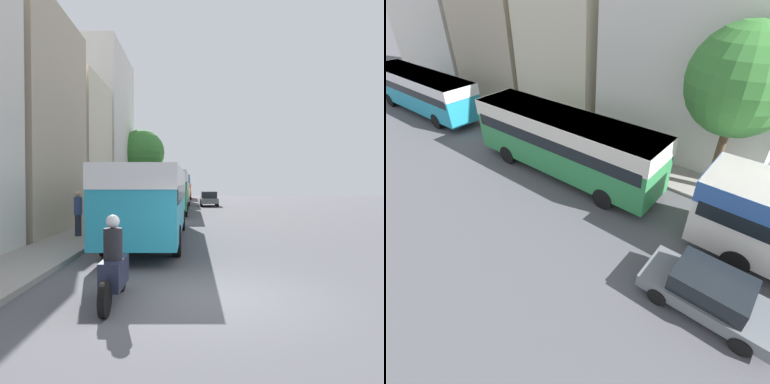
# 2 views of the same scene
# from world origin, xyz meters

# --- Properties ---
(ground_plane) EXTENTS (120.00, 120.00, 0.00)m
(ground_plane) POSITION_xyz_m (0.00, 0.00, 0.00)
(ground_plane) COLOR #515156
(building_midblock) EXTENTS (5.91, 7.01, 10.12)m
(building_midblock) POSITION_xyz_m (-9.15, 9.57, 5.06)
(building_midblock) COLOR #BCAD93
(building_midblock) RESTS_ON ground_plane
(building_far_terrace) EXTENTS (5.16, 6.06, 8.97)m
(building_far_terrace) POSITION_xyz_m (-8.78, 16.60, 4.48)
(building_far_terrace) COLOR beige
(building_far_terrace) RESTS_ON ground_plane
(building_end_row) EXTENTS (6.59, 9.44, 13.59)m
(building_end_row) POSITION_xyz_m (-9.50, 25.13, 6.79)
(building_end_row) COLOR silver
(building_end_row) RESTS_ON ground_plane
(bus_lead) EXTENTS (2.52, 10.88, 2.88)m
(bus_lead) POSITION_xyz_m (-2.02, 7.68, 1.88)
(bus_lead) COLOR teal
(bus_lead) RESTS_ON ground_plane
(bus_following) EXTENTS (2.52, 10.39, 3.20)m
(bus_following) POSITION_xyz_m (-1.98, 21.56, 2.07)
(bus_following) COLOR #2D8447
(bus_following) RESTS_ON ground_plane
(bus_third_in_line) EXTENTS (2.64, 10.18, 3.14)m
(bus_third_in_line) POSITION_xyz_m (-1.94, 33.60, 2.04)
(bus_third_in_line) COLOR silver
(bus_third_in_line) RESTS_ON ground_plane
(bus_rear) EXTENTS (2.60, 10.04, 2.95)m
(bus_rear) POSITION_xyz_m (-1.82, 46.65, 1.93)
(bus_rear) COLOR #EA5B23
(bus_rear) RESTS_ON ground_plane
(motorcycle_behind_lead) EXTENTS (0.38, 2.24, 1.73)m
(motorcycle_behind_lead) POSITION_xyz_m (-1.93, -0.30, 0.68)
(motorcycle_behind_lead) COLOR #1E2338
(motorcycle_behind_lead) RESTS_ON ground_plane
(car_crossing) EXTENTS (1.80, 4.08, 1.47)m
(car_crossing) POSITION_xyz_m (1.30, 30.19, 0.76)
(car_crossing) COLOR slate
(car_crossing) RESTS_ON ground_plane
(pedestrian_near_curb) EXTENTS (0.44, 0.44, 1.60)m
(pedestrian_near_curb) POSITION_xyz_m (-4.88, 41.28, 0.95)
(pedestrian_near_curb) COLOR #232838
(pedestrian_near_curb) RESTS_ON sidewalk
(pedestrian_walking_away) EXTENTS (0.33, 0.33, 1.85)m
(pedestrian_walking_away) POSITION_xyz_m (-5.10, 7.86, 1.12)
(pedestrian_walking_away) COLOR #232838
(pedestrian_walking_away) RESTS_ON sidewalk
(street_tree) EXTENTS (4.37, 4.37, 7.25)m
(street_tree) POSITION_xyz_m (-5.21, 28.06, 5.20)
(street_tree) COLOR brown
(street_tree) RESTS_ON sidewalk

